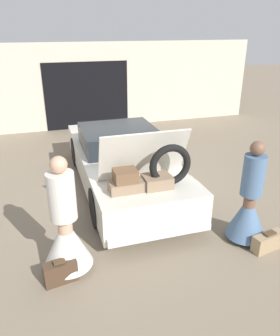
# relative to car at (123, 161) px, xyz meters

# --- Properties ---
(ground_plane) EXTENTS (40.00, 40.00, 0.00)m
(ground_plane) POSITION_rel_car_xyz_m (-0.00, 0.02, -0.58)
(ground_plane) COLOR #7F705B
(garage_wall_back) EXTENTS (12.00, 0.14, 2.80)m
(garage_wall_back) POSITION_rel_car_xyz_m (-0.00, 4.81, 0.81)
(garage_wall_back) COLOR beige
(garage_wall_back) RESTS_ON ground_plane
(car) EXTENTS (1.83, 4.79, 1.72)m
(car) POSITION_rel_car_xyz_m (0.00, 0.00, 0.00)
(car) COLOR silver
(car) RESTS_ON ground_plane
(person_left) EXTENTS (0.71, 0.71, 1.76)m
(person_left) POSITION_rel_car_xyz_m (-1.43, -2.39, 0.04)
(person_left) COLOR tan
(person_left) RESTS_ON ground_plane
(person_right) EXTENTS (0.65, 0.65, 1.72)m
(person_right) POSITION_rel_car_xyz_m (1.43, -2.53, 0.03)
(person_right) COLOR brown
(person_right) RESTS_ON ground_plane
(suitcase_beside_left_person) EXTENTS (0.48, 0.25, 0.36)m
(suitcase_beside_left_person) POSITION_rel_car_xyz_m (-1.57, -2.64, -0.41)
(suitcase_beside_left_person) COLOR #473323
(suitcase_beside_left_person) RESTS_ON ground_plane
(suitcase_beside_right_person) EXTENTS (0.58, 0.28, 0.31)m
(suitcase_beside_right_person) POSITION_rel_car_xyz_m (1.62, -2.88, -0.44)
(suitcase_beside_right_person) COLOR #9E8460
(suitcase_beside_right_person) RESTS_ON ground_plane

